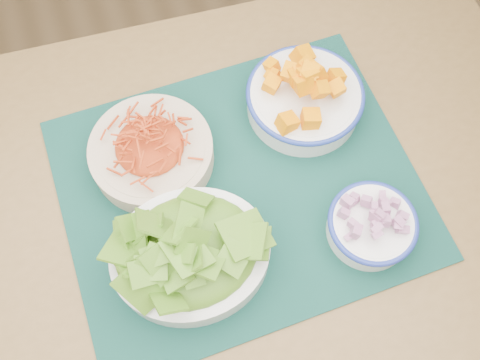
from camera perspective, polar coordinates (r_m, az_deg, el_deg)
The scene contains 7 objects.
ground at distance 1.67m, azimuth 2.04°, elevation -3.30°, with size 4.00×4.00×0.00m, color #9D794C.
table at distance 0.95m, azimuth -4.83°, elevation -7.26°, with size 1.35×0.95×0.75m.
placemat at distance 0.88m, azimuth 0.00°, elevation -0.85°, with size 0.57×0.47×0.00m, color black.
carrot_bowl at distance 0.88m, azimuth -9.48°, elevation 3.19°, with size 0.23×0.23×0.07m.
squash_bowl at distance 0.92m, azimuth 6.98°, elevation 9.06°, with size 0.24×0.24×0.09m.
lettuce_bowl at distance 0.79m, azimuth -5.39°, elevation -7.47°, with size 0.26×0.22×0.12m.
onion_bowl at distance 0.85m, azimuth 13.93°, elevation -4.58°, with size 0.14×0.14×0.07m.
Camera 1 is at (-0.25, -0.55, 1.56)m, focal length 40.00 mm.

